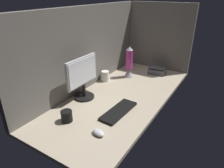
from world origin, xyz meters
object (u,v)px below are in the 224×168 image
mouse (98,133)px  lava_lamp (129,64)px  monitor (82,77)px  keyboard (119,111)px  mug_ceramic_white (105,76)px  mug_black_travel (67,116)px  desk_phone (157,71)px

mouse → lava_lamp: (100.34, 29.87, 12.61)cm
monitor → lava_lamp: 66.16cm
monitor → lava_lamp: (64.85, -11.67, -5.93)cm
keyboard → monitor: bearing=86.3°
mug_ceramic_white → mug_black_travel: (-76.30, -16.74, -1.14)cm
monitor → mug_ceramic_white: monitor is taller
mouse → mug_black_travel: bearing=102.7°
mug_black_travel → monitor: bearing=19.9°
desk_phone → mouse: bearing=-177.0°
mouse → monitor: bearing=63.1°
desk_phone → mug_black_travel: bearing=170.0°
mouse → desk_phone: desk_phone is taller
mouse → mug_black_travel: 29.00cm
mug_ceramic_white → lava_lamp: 29.71cm
mug_black_travel → lava_lamp: lava_lamp is taller
mug_ceramic_white → lava_lamp: lava_lamp is taller
monitor → keyboard: size_ratio=1.01×
mug_ceramic_white → monitor: bearing=-174.4°
mouse → mug_black_travel: size_ratio=1.12×
monitor → mug_ceramic_white: (41.28, 4.08, -14.83)cm
keyboard → mouse: size_ratio=3.85×
mouse → desk_phone: bearing=16.6°
desk_phone → keyboard: bearing=-177.5°
monitor → keyboard: bearing=-96.3°
keyboard → lava_lamp: (69.19, 27.47, 13.31)cm
keyboard → mug_ceramic_white: size_ratio=3.12×
keyboard → mug_black_travel: bearing=141.8°
mouse → desk_phone: 127.00cm
mug_ceramic_white → desk_phone: size_ratio=0.55×
monitor → mug_ceramic_white: size_ratio=3.15×
monitor → mug_black_travel: (-35.02, -12.66, -15.97)cm
mug_black_travel → lava_lamp: (99.87, 0.99, 10.04)cm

